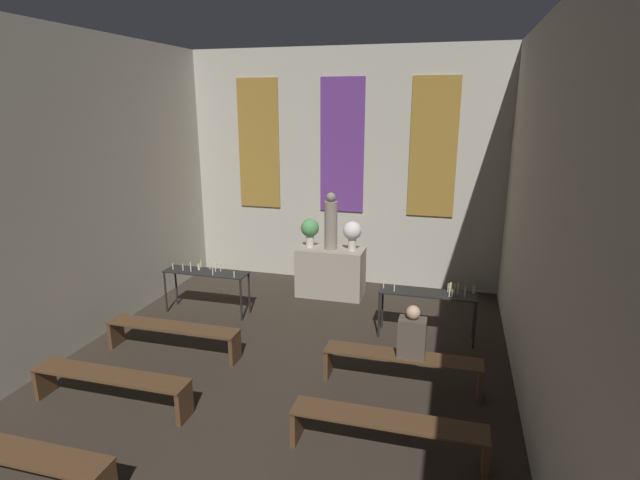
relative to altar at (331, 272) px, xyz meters
name	(u,v)px	position (x,y,z in m)	size (l,w,h in m)	color
wall_back	(343,168)	(0.00, 0.98, 1.93)	(6.67, 0.16, 4.78)	#B2AD9E
wall_left	(13,208)	(-3.28, -3.97, 1.91)	(0.12, 10.01, 4.78)	#B2AD9E
wall_right	(561,244)	(3.28, -3.97, 1.91)	(0.12, 10.01, 4.78)	#B2AD9E
altar	(331,272)	(0.00, 0.00, 0.00)	(1.30, 0.64, 0.96)	gray
statue	(331,223)	(0.00, 0.00, 0.99)	(0.25, 0.25, 1.11)	gray
flower_vase_left	(310,229)	(-0.42, 0.00, 0.84)	(0.36, 0.36, 0.57)	beige
flower_vase_right	(352,232)	(0.42, 0.00, 0.84)	(0.36, 0.36, 0.57)	beige
candle_rack_left	(206,276)	(-1.95, -1.42, 0.21)	(1.54, 0.42, 0.99)	black
candle_rack_right	(428,298)	(1.97, -1.42, 0.21)	(1.54, 0.42, 0.98)	black
pew_second_left	(14,460)	(-1.73, -5.86, -0.14)	(2.10, 0.36, 0.46)	#4C331E
pew_third_left	(111,383)	(-1.73, -4.41, -0.14)	(2.10, 0.36, 0.46)	#4C331E
pew_third_right	(387,428)	(1.73, -4.41, -0.14)	(2.10, 0.36, 0.46)	#4C331E
pew_back_left	(173,333)	(-1.73, -2.96, -0.14)	(2.10, 0.36, 0.46)	#4C331E
pew_back_right	(402,363)	(1.73, -2.96, -0.14)	(2.10, 0.36, 0.46)	#4C331E
person_seated	(412,335)	(1.84, -2.96, 0.29)	(0.36, 0.24, 0.72)	#4C4238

